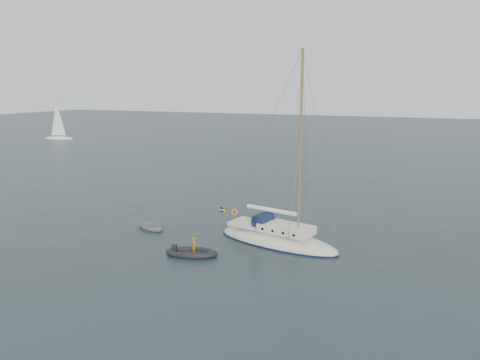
% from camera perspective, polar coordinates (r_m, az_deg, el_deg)
% --- Properties ---
extents(ground, '(300.00, 300.00, 0.00)m').
position_cam_1_polar(ground, '(32.87, 3.34, -8.23)').
color(ground, black).
rests_on(ground, ground).
extents(sailboat, '(9.85, 2.95, 14.03)m').
position_cam_1_polar(sailboat, '(33.41, 4.59, -6.00)').
color(sailboat, beige).
rests_on(sailboat, ground).
extents(dinghy, '(2.61, 1.18, 0.37)m').
position_cam_1_polar(dinghy, '(37.56, -10.81, -5.63)').
color(dinghy, '#525257').
rests_on(dinghy, ground).
extents(rib, '(3.53, 1.60, 1.28)m').
position_cam_1_polar(rib, '(31.49, -5.94, -8.77)').
color(rib, black).
rests_on(rib, ground).
extents(distant_yacht_a, '(6.43, 3.43, 8.52)m').
position_cam_1_polar(distant_yacht_a, '(106.59, -21.34, 6.63)').
color(distant_yacht_a, white).
rests_on(distant_yacht_a, ground).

